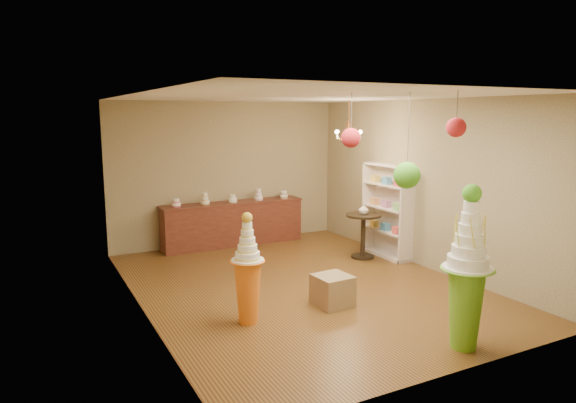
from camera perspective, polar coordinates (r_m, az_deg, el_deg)
name	(u,v)px	position (r m, az deg, el deg)	size (l,w,h in m)	color
floor	(301,285)	(8.41, 1.46, -9.30)	(6.50, 6.50, 0.00)	brown
ceiling	(302,96)	(7.96, 1.56, 11.59)	(6.50, 6.50, 0.00)	white
wall_back	(227,173)	(10.98, -6.75, 3.14)	(5.00, 0.04, 3.00)	gray
wall_front	(457,237)	(5.49, 18.22, -3.77)	(5.00, 0.04, 3.00)	gray
wall_left	(139,207)	(7.19, -16.19, -0.58)	(0.04, 6.50, 3.00)	gray
wall_right	(423,184)	(9.50, 14.82, 1.89)	(0.04, 6.50, 3.00)	gray
pedestal_green	(466,286)	(6.38, 19.22, -8.82)	(0.70, 0.70, 1.96)	#6CB929
pedestal_orange	(248,281)	(6.83, -4.48, -8.84)	(0.57, 0.57, 1.49)	orange
burlap_riser	(332,290)	(7.53, 4.96, -9.82)	(0.49, 0.49, 0.45)	#8D724D
sideboard	(233,223)	(10.88, -6.12, -2.36)	(3.04, 0.54, 1.16)	#59271C
shelving_unit	(387,210)	(10.09, 10.95, -0.97)	(0.33, 1.20, 1.80)	beige
round_table	(363,230)	(9.95, 8.35, -3.12)	(0.84, 0.84, 0.85)	black
vase	(364,209)	(9.87, 8.41, -0.85)	(0.19, 0.19, 0.19)	beige
pom_red_left	(351,138)	(6.59, 6.99, 7.05)	(0.25, 0.25, 0.69)	#41372F
pom_green_mid	(407,175)	(6.54, 13.07, 2.86)	(0.33, 0.33, 1.18)	#41372F
pom_red_right	(456,127)	(6.21, 18.18, 7.84)	(0.23, 0.23, 0.53)	#41372F
chandelier	(348,138)	(9.43, 6.73, 6.98)	(0.61, 0.61, 0.85)	#E89452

